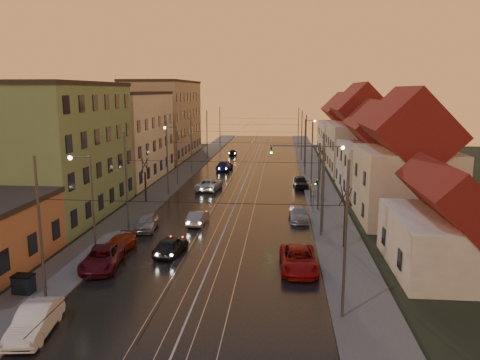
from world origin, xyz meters
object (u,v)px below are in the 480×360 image
(street_lamp_3, at_px, (307,138))
(traffic_light_mast, at_px, (309,168))
(driving_car_1, at_px, (198,218))
(parked_left_1, at_px, (102,258))
(driving_car_2, at_px, (209,184))
(parked_left_0, at_px, (35,321))
(driving_car_3, at_px, (224,166))
(parked_left_3, at_px, (147,222))
(parked_right_2, at_px, (300,182))
(driving_car_0, at_px, (171,245))
(parked_right_0, at_px, (299,260))
(parked_right_1, at_px, (299,214))
(driving_car_4, at_px, (233,152))
(street_lamp_1, at_px, (327,180))
(parked_left_2, at_px, (118,245))
(dumpster, at_px, (24,284))
(street_lamp_0, at_px, (88,196))
(street_lamp_2, at_px, (174,149))

(street_lamp_3, bearing_deg, traffic_light_mast, -92.27)
(driving_car_1, bearing_deg, parked_left_1, 70.55)
(driving_car_2, xyz_separation_m, parked_left_0, (-3.49, -36.44, -0.00))
(driving_car_3, relative_size, parked_left_3, 1.19)
(driving_car_1, height_order, parked_right_2, parked_right_2)
(street_lamp_3, bearing_deg, driving_car_3, -165.31)
(driving_car_0, height_order, parked_right_0, parked_right_0)
(driving_car_1, height_order, parked_left_3, parked_left_3)
(parked_left_1, xyz_separation_m, parked_right_0, (14.02, 0.92, 0.04))
(parked_right_0, bearing_deg, parked_left_0, -146.03)
(parked_right_1, bearing_deg, driving_car_4, 100.78)
(street_lamp_1, xyz_separation_m, parked_left_1, (-16.70, -9.82, -4.16))
(parked_left_0, height_order, parked_right_2, parked_right_2)
(parked_left_1, bearing_deg, street_lamp_3, 62.81)
(parked_left_2, relative_size, parked_right_2, 0.94)
(dumpster, bearing_deg, driving_car_2, 80.33)
(driving_car_1, relative_size, driving_car_3, 0.79)
(parked_right_2, bearing_deg, parked_left_3, -129.91)
(driving_car_4, bearing_deg, driving_car_1, 87.83)
(street_lamp_0, bearing_deg, driving_car_0, 14.49)
(traffic_light_mast, relative_size, driving_car_1, 1.77)
(driving_car_1, distance_m, parked_right_0, 14.10)
(driving_car_2, bearing_deg, parked_right_1, 136.51)
(driving_car_2, xyz_separation_m, parked_right_1, (10.90, -13.23, -0.11))
(street_lamp_0, relative_size, street_lamp_1, 1.00)
(driving_car_3, relative_size, parked_right_0, 0.92)
(parked_left_2, distance_m, dumpster, 8.80)
(street_lamp_2, xyz_separation_m, driving_car_4, (4.67, 29.83, -4.27))
(traffic_light_mast, relative_size, parked_left_1, 1.38)
(parked_left_0, relative_size, parked_right_1, 1.03)
(parked_right_0, xyz_separation_m, dumpster, (-17.16, -5.73, -0.07))
(street_lamp_2, bearing_deg, dumpster, -92.71)
(street_lamp_0, xyz_separation_m, driving_car_4, (4.67, 57.83, -4.27))
(street_lamp_3, relative_size, parked_left_3, 1.87)
(driving_car_4, height_order, parked_left_1, parked_left_1)
(street_lamp_3, bearing_deg, parked_right_2, -95.33)
(street_lamp_0, height_order, street_lamp_3, same)
(street_lamp_3, bearing_deg, parked_left_2, -111.50)
(parked_left_2, bearing_deg, street_lamp_1, 27.96)
(parked_right_0, bearing_deg, street_lamp_0, 174.42)
(driving_car_2, distance_m, parked_right_0, 28.22)
(street_lamp_3, relative_size, parked_left_2, 1.91)
(driving_car_0, relative_size, driving_car_1, 1.04)
(traffic_light_mast, distance_m, driving_car_4, 43.82)
(traffic_light_mast, xyz_separation_m, dumpster, (-18.74, -22.63, -3.90))
(parked_left_3, bearing_deg, driving_car_2, 74.68)
(parked_right_2, bearing_deg, driving_car_3, 128.45)
(street_lamp_2, distance_m, traffic_light_mast, 20.89)
(street_lamp_1, relative_size, driving_car_4, 2.21)
(street_lamp_3, distance_m, parked_right_0, 45.17)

